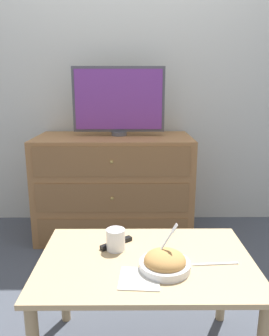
{
  "coord_description": "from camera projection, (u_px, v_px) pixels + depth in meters",
  "views": [
    {
      "loc": [
        0.03,
        -2.77,
        1.16
      ],
      "look_at": [
        0.04,
        -1.29,
        0.79
      ],
      "focal_mm": 35.0,
      "sensor_mm": 36.0,
      "label": 1
    }
  ],
  "objects": [
    {
      "name": "ground_plane",
      "position": [
        129.0,
        217.0,
        2.97
      ],
      "size": [
        12.0,
        12.0,
        0.0
      ],
      "primitive_type": "plane",
      "color": "#474C56"
    },
    {
      "name": "wall_back",
      "position": [
        129.0,
        68.0,
        2.68
      ],
      "size": [
        12.0,
        0.05,
        2.6
      ],
      "color": "silver",
      "rests_on": "ground_plane"
    },
    {
      "name": "dresser",
      "position": [
        114.0,
        186.0,
        2.57
      ],
      "size": [
        1.17,
        0.58,
        0.79
      ],
      "color": "#9E6B3D",
      "rests_on": "ground_plane"
    },
    {
      "name": "tv",
      "position": [
        119.0,
        100.0,
        2.46
      ],
      "size": [
        0.69,
        0.12,
        0.51
      ],
      "color": "#515156",
      "rests_on": "dresser"
    },
    {
      "name": "coffee_table",
      "position": [
        146.0,
        275.0,
        1.34
      ],
      "size": [
        0.86,
        0.57,
        0.48
      ],
      "color": "tan",
      "rests_on": "ground_plane"
    },
    {
      "name": "takeout_bowl",
      "position": [
        165.0,
        262.0,
        1.24
      ],
      "size": [
        0.2,
        0.2,
        0.17
      ],
      "color": "silver",
      "rests_on": "coffee_table"
    },
    {
      "name": "drink_cup",
      "position": [
        116.0,
        241.0,
        1.39
      ],
      "size": [
        0.08,
        0.08,
        0.09
      ],
      "color": "#9E6638",
      "rests_on": "coffee_table"
    },
    {
      "name": "napkin",
      "position": [
        140.0,
        279.0,
        1.18
      ],
      "size": [
        0.15,
        0.15,
        0.0
      ],
      "color": "silver",
      "rests_on": "coffee_table"
    },
    {
      "name": "knife",
      "position": [
        215.0,
        264.0,
        1.28
      ],
      "size": [
        0.18,
        0.02,
        0.01
      ],
      "color": "white",
      "rests_on": "coffee_table"
    },
    {
      "name": "remote_control",
      "position": [
        116.0,
        243.0,
        1.43
      ],
      "size": [
        0.14,
        0.12,
        0.02
      ],
      "color": "black",
      "rests_on": "coffee_table"
    }
  ]
}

